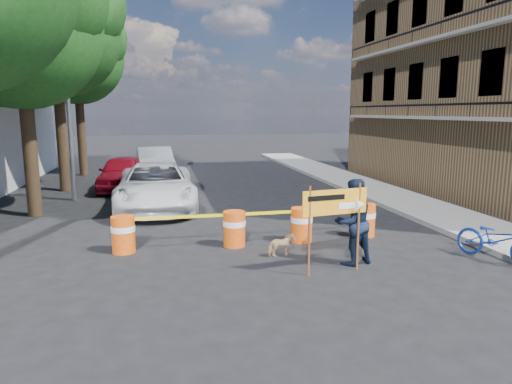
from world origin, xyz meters
name	(u,v)px	position (x,y,z in m)	size (l,w,h in m)	color
ground	(294,274)	(0.00, 0.00, 0.00)	(120.00, 120.00, 0.00)	black
sidewalk_east	(410,204)	(6.20, 6.00, 0.07)	(2.40, 40.00, 0.15)	gray
tree_mid_a	(22,25)	(-6.74, 7.00, 6.01)	(5.25, 5.00, 8.68)	#332316
tree_mid_b	(56,30)	(-6.73, 12.00, 6.71)	(5.67, 5.40, 9.62)	#332316
tree_far	(78,56)	(-6.74, 17.00, 6.22)	(5.04, 4.80, 8.84)	#332316
streetlamp	(69,85)	(-5.93, 9.50, 4.38)	(1.25, 0.18, 8.00)	gray
barrel_far_left	(123,234)	(-3.64, 2.30, 0.47)	(0.58, 0.58, 0.90)	#CF470C
barrel_mid_left	(234,228)	(-0.92, 2.28, 0.47)	(0.58, 0.58, 0.90)	#CF470C
barrel_mid_right	(301,224)	(0.88, 2.32, 0.47)	(0.58, 0.58, 0.90)	#CF470C
barrel_far_right	(365,219)	(2.75, 2.50, 0.47)	(0.58, 0.58, 0.90)	#CF470C
detour_sign	(343,208)	(1.02, -0.10, 1.40)	(1.48, 0.34, 1.91)	#592D19
pedestrian	(353,222)	(1.45, 0.36, 0.97)	(0.94, 0.73, 1.94)	black
bicycle	(499,220)	(4.80, -0.10, 0.95)	(0.66, 1.00, 1.91)	#1434A2
dog	(282,245)	(0.04, 1.20, 0.27)	(0.29, 0.64, 0.54)	tan
suv_white	(156,186)	(-2.89, 7.43, 0.80)	(2.65, 5.75, 1.60)	silver
sedan_red	(122,173)	(-4.37, 11.78, 0.75)	(1.77, 4.40, 1.50)	maroon
sedan_silver	(155,163)	(-3.00, 15.14, 0.80)	(1.68, 4.83, 1.59)	silver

